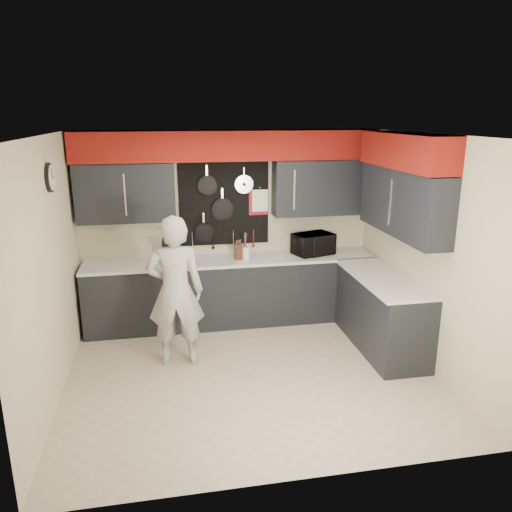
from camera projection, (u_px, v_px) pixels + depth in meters
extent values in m
plane|color=tan|center=(250.00, 372.00, 5.60)|extent=(4.00, 4.00, 0.00)
cube|color=beige|center=(228.00, 226.00, 6.89)|extent=(4.00, 0.01, 2.60)
cube|color=black|center=(126.00, 193.00, 6.36)|extent=(1.24, 0.32, 0.75)
cube|color=black|center=(322.00, 187.00, 6.83)|extent=(1.34, 0.32, 0.75)
cube|color=maroon|center=(229.00, 146.00, 6.42)|extent=(3.94, 0.36, 0.38)
cube|color=black|center=(224.00, 203.00, 6.78)|extent=(1.22, 0.03, 1.15)
cylinder|color=black|center=(207.00, 185.00, 6.63)|extent=(0.26, 0.04, 0.26)
cylinder|color=black|center=(222.00, 209.00, 6.76)|extent=(0.30, 0.04, 0.30)
cylinder|color=black|center=(204.00, 232.00, 6.80)|extent=(0.27, 0.04, 0.27)
cylinder|color=silver|center=(244.00, 184.00, 6.73)|extent=(0.25, 0.02, 0.25)
cube|color=#9F0C1C|center=(258.00, 203.00, 6.85)|extent=(0.26, 0.01, 0.34)
cube|color=white|center=(260.00, 201.00, 6.83)|extent=(0.22, 0.01, 0.30)
cylinder|color=silver|center=(192.00, 240.00, 6.82)|extent=(0.01, 0.01, 0.20)
cylinder|color=silver|center=(213.00, 239.00, 6.87)|extent=(0.01, 0.01, 0.20)
cylinder|color=silver|center=(233.00, 238.00, 6.92)|extent=(0.01, 0.01, 0.20)
cylinder|color=silver|center=(253.00, 238.00, 6.97)|extent=(0.01, 0.01, 0.20)
cube|color=beige|center=(425.00, 252.00, 5.60)|extent=(0.01, 3.50, 2.60)
cube|color=black|center=(403.00, 202.00, 5.71)|extent=(0.32, 1.70, 0.75)
cube|color=maroon|center=(406.00, 151.00, 5.55)|extent=(0.36, 1.70, 0.38)
cube|color=beige|center=(50.00, 273.00, 4.89)|extent=(0.01, 3.50, 2.60)
cylinder|color=black|center=(50.00, 178.00, 5.02)|extent=(0.04, 0.30, 0.30)
cylinder|color=white|center=(52.00, 177.00, 5.03)|extent=(0.01, 0.26, 0.26)
cube|color=black|center=(232.00, 292.00, 6.85)|extent=(3.90, 0.60, 0.88)
cube|color=silver|center=(232.00, 260.00, 6.71)|extent=(3.90, 0.63, 0.04)
cube|color=black|center=(382.00, 313.00, 6.11)|extent=(0.60, 1.60, 0.88)
cube|color=silver|center=(383.00, 278.00, 5.98)|extent=(0.63, 1.60, 0.04)
cube|color=black|center=(235.00, 326.00, 6.71)|extent=(3.90, 0.06, 0.10)
imported|color=black|center=(313.00, 244.00, 6.88)|extent=(0.61, 0.51, 0.29)
cube|color=#391E12|center=(238.00, 251.00, 6.65)|extent=(0.10, 0.10, 0.21)
cylinder|color=white|center=(245.00, 253.00, 6.70)|extent=(0.12, 0.12, 0.16)
cube|color=black|center=(170.00, 262.00, 6.51)|extent=(0.19, 0.22, 0.03)
cube|color=black|center=(169.00, 249.00, 6.54)|extent=(0.18, 0.07, 0.29)
cube|color=black|center=(169.00, 242.00, 6.43)|extent=(0.19, 0.22, 0.06)
cylinder|color=black|center=(170.00, 256.00, 6.47)|extent=(0.11, 0.11, 0.13)
imported|color=#B1B1AF|center=(175.00, 292.00, 5.60)|extent=(0.67, 0.47, 1.75)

